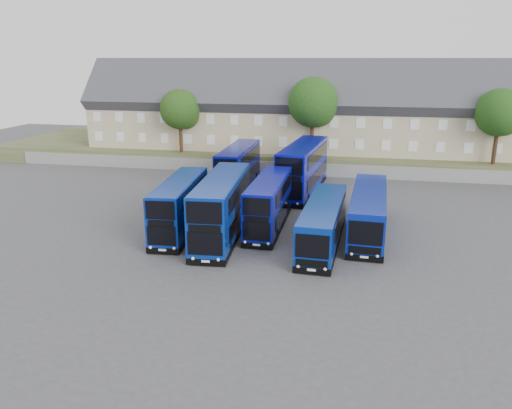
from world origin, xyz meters
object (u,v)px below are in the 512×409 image
(dd_front_left, at_px, (180,207))
(tree_west, at_px, (181,111))
(tree_mid, at_px, (314,104))
(tree_east, at_px, (501,114))
(dd_front_mid, at_px, (222,209))
(coach_east_a, at_px, (323,224))

(dd_front_left, height_order, tree_west, tree_west)
(tree_mid, bearing_deg, tree_east, -1.43)
(tree_west, bearing_deg, tree_mid, 1.79)
(tree_west, bearing_deg, dd_front_left, -71.18)
(tree_mid, bearing_deg, tree_west, -178.21)
(dd_front_left, height_order, dd_front_mid, dd_front_mid)
(dd_front_mid, distance_m, coach_east_a, 7.67)
(coach_east_a, relative_size, tree_west, 1.54)
(dd_front_left, xyz_separation_m, tree_east, (28.32, 22.53, 5.39))
(coach_east_a, bearing_deg, tree_west, 131.92)
(coach_east_a, bearing_deg, tree_east, 56.31)
(tree_west, bearing_deg, tree_east, 0.00)
(tree_east, bearing_deg, tree_west, -180.00)
(dd_front_mid, relative_size, tree_mid, 1.28)
(tree_west, relative_size, tree_mid, 0.83)
(dd_front_left, height_order, coach_east_a, dd_front_left)
(tree_west, xyz_separation_m, tree_mid, (16.00, 0.50, 1.02))
(tree_west, height_order, tree_east, tree_east)
(tree_east, bearing_deg, coach_east_a, -126.43)
(tree_west, height_order, tree_mid, tree_mid)
(coach_east_a, distance_m, tree_east, 29.40)
(dd_front_left, bearing_deg, tree_mid, 65.18)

